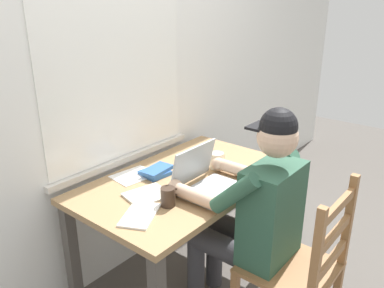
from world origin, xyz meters
name	(u,v)px	position (x,y,z in m)	size (l,w,h in m)	color
ground_plane	(186,279)	(0.00, 0.00, 0.00)	(8.00, 8.00, 0.00)	#56514C
back_wall	(126,67)	(0.00, 0.46, 1.30)	(6.00, 0.08, 2.60)	silver
desk	(186,193)	(0.00, 0.00, 0.61)	(1.26, 0.75, 0.71)	#9E7A51
seated_person	(253,210)	(-0.01, -0.45, 0.67)	(0.50, 0.60, 1.23)	#2D5642
wooden_chair	(300,269)	(-0.01, -0.73, 0.45)	(0.42, 0.42, 0.92)	olive
laptop	(205,180)	(-0.04, -0.17, 0.77)	(0.33, 0.28, 0.23)	#ADAFB2
computer_mouse	(244,174)	(0.23, -0.25, 0.73)	(0.06, 0.10, 0.03)	#ADAFB2
coffee_mug_white	(217,160)	(0.23, -0.06, 0.76)	(0.12, 0.08, 0.10)	beige
coffee_mug_dark	(168,197)	(-0.29, -0.14, 0.76)	(0.11, 0.07, 0.10)	#38281E
book_stack_main	(156,171)	(-0.08, 0.16, 0.73)	(0.19, 0.16, 0.04)	#2D5B9E
paper_pile_near_laptop	(140,215)	(-0.45, -0.10, 0.72)	(0.24, 0.14, 0.01)	white
paper_pile_back_corner	(147,195)	(-0.29, 0.01, 0.72)	(0.22, 0.18, 0.01)	silver
paper_pile_side	(134,176)	(-0.17, 0.25, 0.71)	(0.23, 0.18, 0.00)	white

